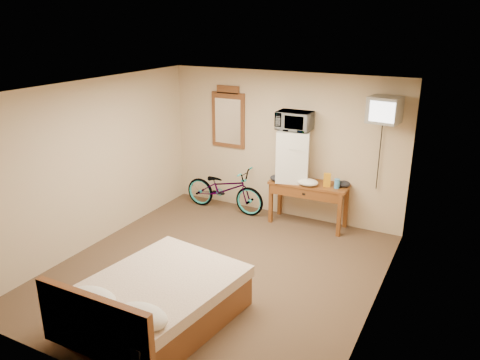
{
  "coord_description": "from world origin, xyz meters",
  "views": [
    {
      "loc": [
        2.92,
        -4.92,
        3.32
      ],
      "look_at": [
        -0.07,
        0.83,
        1.06
      ],
      "focal_mm": 35.0,
      "sensor_mm": 36.0,
      "label": 1
    }
  ],
  "objects_px": {
    "crt_television": "(385,110)",
    "wall_mirror": "(228,118)",
    "mini_fridge": "(293,155)",
    "microwave": "(294,121)",
    "bed": "(153,303)",
    "bicycle": "(224,189)",
    "blue_cup": "(337,184)",
    "desk": "(308,191)"
  },
  "relations": [
    {
      "from": "wall_mirror",
      "to": "bed",
      "type": "bearing_deg",
      "value": -74.14
    },
    {
      "from": "blue_cup",
      "to": "crt_television",
      "type": "bearing_deg",
      "value": 2.54
    },
    {
      "from": "mini_fridge",
      "to": "crt_television",
      "type": "bearing_deg",
      "value": -1.15
    },
    {
      "from": "crt_television",
      "to": "bicycle",
      "type": "xyz_separation_m",
      "value": [
        -2.64,
        -0.07,
        -1.65
      ]
    },
    {
      "from": "crt_television",
      "to": "bed",
      "type": "bearing_deg",
      "value": -116.47
    },
    {
      "from": "microwave",
      "to": "mini_fridge",
      "type": "bearing_deg",
      "value": -124.03
    },
    {
      "from": "bed",
      "to": "bicycle",
      "type": "bearing_deg",
      "value": 105.9
    },
    {
      "from": "bicycle",
      "to": "bed",
      "type": "xyz_separation_m",
      "value": [
        0.95,
        -3.33,
        -0.11
      ]
    },
    {
      "from": "desk",
      "to": "wall_mirror",
      "type": "height_order",
      "value": "wall_mirror"
    },
    {
      "from": "blue_cup",
      "to": "bed",
      "type": "distance_m",
      "value": 3.59
    },
    {
      "from": "blue_cup",
      "to": "crt_television",
      "type": "distance_m",
      "value": 1.37
    },
    {
      "from": "desk",
      "to": "bed",
      "type": "xyz_separation_m",
      "value": [
        -0.6,
        -3.38,
        -0.33
      ]
    },
    {
      "from": "desk",
      "to": "crt_television",
      "type": "relative_size",
      "value": 2.22
    },
    {
      "from": "blue_cup",
      "to": "bicycle",
      "type": "height_order",
      "value": "blue_cup"
    },
    {
      "from": "bed",
      "to": "blue_cup",
      "type": "bearing_deg",
      "value": 72.25
    },
    {
      "from": "mini_fridge",
      "to": "wall_mirror",
      "type": "relative_size",
      "value": 0.77
    },
    {
      "from": "crt_television",
      "to": "wall_mirror",
      "type": "bearing_deg",
      "value": 174.77
    },
    {
      "from": "blue_cup",
      "to": "crt_television",
      "type": "xyz_separation_m",
      "value": [
        0.61,
        0.03,
        1.23
      ]
    },
    {
      "from": "desk",
      "to": "bicycle",
      "type": "relative_size",
      "value": 0.84
    },
    {
      "from": "microwave",
      "to": "bed",
      "type": "distance_m",
      "value": 3.74
    },
    {
      "from": "bed",
      "to": "microwave",
      "type": "bearing_deg",
      "value": 85.0
    },
    {
      "from": "microwave",
      "to": "blue_cup",
      "type": "height_order",
      "value": "microwave"
    },
    {
      "from": "desk",
      "to": "mini_fridge",
      "type": "xyz_separation_m",
      "value": [
        -0.3,
        0.05,
        0.55
      ]
    },
    {
      "from": "mini_fridge",
      "to": "bed",
      "type": "relative_size",
      "value": 0.42
    },
    {
      "from": "microwave",
      "to": "bicycle",
      "type": "bearing_deg",
      "value": -175.66
    },
    {
      "from": "crt_television",
      "to": "microwave",
      "type": "bearing_deg",
      "value": 178.84
    },
    {
      "from": "blue_cup",
      "to": "microwave",
      "type": "bearing_deg",
      "value": 175.94
    },
    {
      "from": "desk",
      "to": "bicycle",
      "type": "distance_m",
      "value": 1.57
    },
    {
      "from": "bicycle",
      "to": "microwave",
      "type": "bearing_deg",
      "value": -85.0
    },
    {
      "from": "blue_cup",
      "to": "desk",
      "type": "bearing_deg",
      "value": 179.21
    },
    {
      "from": "mini_fridge",
      "to": "microwave",
      "type": "distance_m",
      "value": 0.58
    },
    {
      "from": "wall_mirror",
      "to": "bicycle",
      "type": "distance_m",
      "value": 1.27
    },
    {
      "from": "mini_fridge",
      "to": "microwave",
      "type": "relative_size",
      "value": 1.54
    },
    {
      "from": "microwave",
      "to": "bicycle",
      "type": "relative_size",
      "value": 0.36
    },
    {
      "from": "mini_fridge",
      "to": "blue_cup",
      "type": "bearing_deg",
      "value": -4.05
    },
    {
      "from": "wall_mirror",
      "to": "bed",
      "type": "relative_size",
      "value": 0.54
    },
    {
      "from": "blue_cup",
      "to": "wall_mirror",
      "type": "height_order",
      "value": "wall_mirror"
    },
    {
      "from": "wall_mirror",
      "to": "bed",
      "type": "distance_m",
      "value": 4.03
    },
    {
      "from": "mini_fridge",
      "to": "microwave",
      "type": "xyz_separation_m",
      "value": [
        0.0,
        0.0,
        0.58
      ]
    },
    {
      "from": "blue_cup",
      "to": "bicycle",
      "type": "distance_m",
      "value": 2.07
    },
    {
      "from": "bicycle",
      "to": "bed",
      "type": "height_order",
      "value": "bed"
    },
    {
      "from": "blue_cup",
      "to": "wall_mirror",
      "type": "distance_m",
      "value": 2.29
    }
  ]
}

